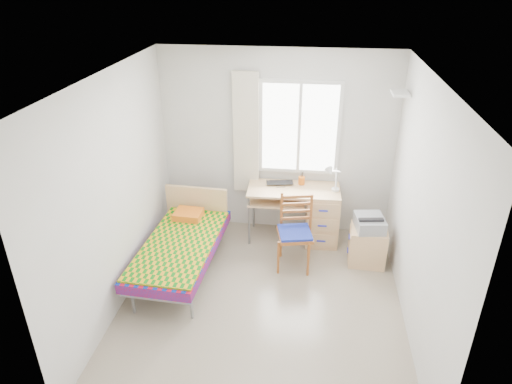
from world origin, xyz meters
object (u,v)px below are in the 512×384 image
bed (182,244)px  printer (370,223)px  desk (317,213)px  chair (296,228)px  cabinet (367,245)px

bed → printer: bed is taller
desk → printer: size_ratio=2.86×
bed → chair: bearing=15.6°
bed → desk: (1.67, 0.94, 0.04)m
printer → chair: bearing=-177.9°
chair → printer: 0.94m
chair → printer: size_ratio=2.18×
bed → chair: chair is taller
cabinet → chair: bearing=-167.5°
bed → desk: 1.92m
printer → bed: bearing=-176.5°
desk → chair: 0.69m
desk → cabinet: size_ratio=2.52×
cabinet → bed: bearing=-165.9°
bed → cabinet: size_ratio=3.70×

